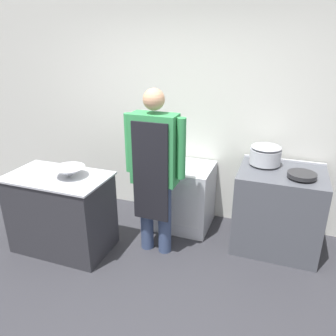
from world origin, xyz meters
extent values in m
plane|color=#2D2D33|center=(0.00, 0.00, 0.00)|extent=(14.00, 14.00, 0.00)
cube|color=silver|center=(0.00, 2.01, 1.35)|extent=(8.00, 0.05, 2.70)
cube|color=#2D2D33|center=(-1.06, 0.74, 0.42)|extent=(1.03, 0.61, 0.85)
cube|color=#B2B5BC|center=(-1.06, 0.74, 0.86)|extent=(1.08, 0.63, 0.02)
cube|color=#4C4F56|center=(1.15, 1.57, 0.45)|extent=(0.89, 0.72, 0.90)
cube|color=#B2B5BC|center=(1.15, 1.23, 0.74)|extent=(0.82, 0.03, 0.10)
cube|color=#B2B5BC|center=(1.15, 1.92, 0.91)|extent=(0.89, 0.03, 0.02)
cube|color=silver|center=(0.03, 1.66, 0.39)|extent=(0.70, 0.62, 0.79)
cube|color=silver|center=(0.03, 1.36, 0.43)|extent=(0.59, 0.02, 0.55)
cylinder|color=#38476B|center=(-0.18, 1.05, 0.41)|extent=(0.14, 0.14, 0.82)
cylinder|color=#38476B|center=(0.02, 1.05, 0.41)|extent=(0.14, 0.14, 0.82)
cube|color=#338C4C|center=(-0.08, 1.05, 1.17)|extent=(0.46, 0.22, 0.72)
cube|color=black|center=(-0.08, 0.93, 0.96)|extent=(0.37, 0.02, 1.03)
cylinder|color=#338C4C|center=(-0.36, 1.05, 1.21)|extent=(0.09, 0.09, 0.61)
cylinder|color=#338C4C|center=(0.20, 1.05, 1.21)|extent=(0.09, 0.09, 0.61)
sphere|color=tan|center=(-0.08, 1.05, 1.67)|extent=(0.21, 0.21, 0.21)
cone|color=#B2B5BC|center=(-0.92, 0.77, 0.92)|extent=(0.33, 0.33, 0.11)
cylinder|color=#B2B5BC|center=(0.95, 1.70, 1.00)|extent=(0.33, 0.33, 0.16)
ellipsoid|color=#B2B5BC|center=(0.95, 1.70, 1.11)|extent=(0.32, 0.32, 0.06)
cylinder|color=#262628|center=(1.33, 1.45, 0.94)|extent=(0.28, 0.28, 0.04)
camera|label=1|loc=(1.09, -1.80, 2.21)|focal=35.00mm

